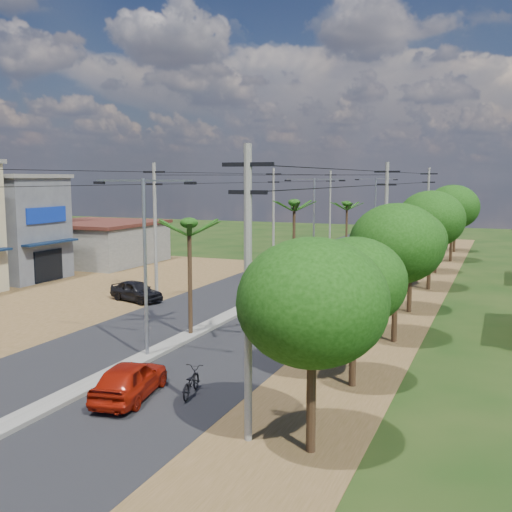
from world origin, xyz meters
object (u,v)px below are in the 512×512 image
Objects in this scene: car_parked_dark at (136,291)px; moto_rider_east at (191,383)px; car_red_near at (130,380)px; car_silver_mid at (332,298)px; car_white_far at (292,254)px.

car_parked_dark is 2.07× the size of moto_rider_east.
car_red_near reaches higher than moto_rider_east.
car_parked_dark is (-12.50, -2.35, -0.12)m from car_silver_mid.
car_white_far is (-9.10, 18.84, -0.02)m from car_silver_mid.
car_parked_dark is (-3.40, -21.19, -0.10)m from car_white_far.
car_parked_dark reaches higher than moto_rider_east.
car_silver_mid is (2.87, 17.13, 0.10)m from car_red_near.
moto_rider_east is at bearing -58.70° from car_white_far.
car_parked_dark is at bearing 33.94° from car_silver_mid.
car_white_far reaches higher than car_parked_dark.
car_white_far is at bearing -89.12° from moto_rider_east.
moto_rider_east is (11.54, -13.65, -0.17)m from car_parked_dark.
car_silver_mid is at bearing -109.95° from car_red_near.
car_red_near is 2.14× the size of moto_rider_east.
car_white_far is at bearing 8.39° from car_parked_dark.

